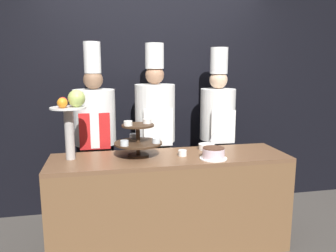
{
  "coord_description": "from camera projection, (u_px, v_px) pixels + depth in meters",
  "views": [
    {
      "loc": [
        -0.58,
        -2.42,
        1.64
      ],
      "look_at": [
        0.0,
        0.39,
        1.11
      ],
      "focal_mm": 35.0,
      "sensor_mm": 36.0,
      "label": 1
    }
  ],
  "objects": [
    {
      "name": "wall_back",
      "position": [
        153.0,
        88.0,
        3.7
      ],
      "size": [
        10.0,
        0.06,
        2.8
      ],
      "color": "black",
      "rests_on": "ground_plane"
    },
    {
      "name": "buffet_counter",
      "position": [
        170.0,
        202.0,
        2.94
      ],
      "size": [
        2.08,
        0.58,
        0.86
      ],
      "color": "brown",
      "rests_on": "ground_plane"
    },
    {
      "name": "tiered_stand",
      "position": [
        138.0,
        139.0,
        2.83
      ],
      "size": [
        0.41,
        0.41,
        0.32
      ],
      "color": "#3D2819",
      "rests_on": "buffet_counter"
    },
    {
      "name": "fruit_pedestal",
      "position": [
        71.0,
        113.0,
        2.7
      ],
      "size": [
        0.29,
        0.29,
        0.59
      ],
      "color": "#B2ADA8",
      "rests_on": "buffet_counter"
    },
    {
      "name": "cake_round",
      "position": [
        213.0,
        153.0,
        2.77
      ],
      "size": [
        0.23,
        0.23,
        0.1
      ],
      "color": "white",
      "rests_on": "buffet_counter"
    },
    {
      "name": "cup_white",
      "position": [
        182.0,
        153.0,
        2.87
      ],
      "size": [
        0.07,
        0.07,
        0.05
      ],
      "color": "white",
      "rests_on": "buffet_counter"
    },
    {
      "name": "serving_bowl_far",
      "position": [
        207.0,
        147.0,
        3.09
      ],
      "size": [
        0.15,
        0.15,
        0.16
      ],
      "color": "white",
      "rests_on": "buffet_counter"
    },
    {
      "name": "chef_left",
      "position": [
        95.0,
        133.0,
        3.28
      ],
      "size": [
        0.41,
        0.41,
        1.87
      ],
      "color": "#38332D",
      "rests_on": "ground_plane"
    },
    {
      "name": "chef_center_left",
      "position": [
        155.0,
        128.0,
        3.4
      ],
      "size": [
        0.41,
        0.41,
        1.87
      ],
      "color": "#38332D",
      "rests_on": "ground_plane"
    },
    {
      "name": "chef_center_right",
      "position": [
        217.0,
        127.0,
        3.53
      ],
      "size": [
        0.37,
        0.37,
        1.83
      ],
      "color": "#28282D",
      "rests_on": "ground_plane"
    }
  ]
}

